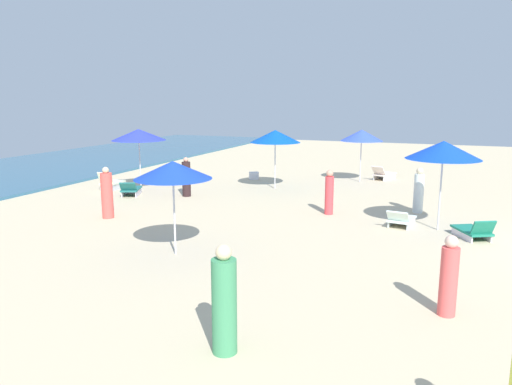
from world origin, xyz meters
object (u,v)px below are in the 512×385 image
Objects in this scene: umbrella_3 at (139,135)px; lounge_chair_3_0 at (112,183)px; beachgoer_1 at (186,178)px; beachgoer_7 at (329,193)px; umbrella_1 at (362,135)px; beachgoer_0 at (449,278)px; lounge_chair_0_1 at (474,231)px; lounge_chair_3_1 at (131,189)px; lounge_chair_1_0 at (384,174)px; beachgoer_2 at (224,303)px; cooler_box_0 at (254,176)px; umbrella_0 at (443,150)px; beachgoer_5 at (419,192)px; umbrella_2 at (275,136)px; umbrella_4 at (173,170)px; lounge_chair_0_0 at (401,219)px; beachgoer_4 at (107,195)px.

lounge_chair_3_0 is (-0.16, 1.39, -2.08)m from umbrella_3.
beachgoer_1 is 1.03× the size of beachgoer_7.
beachgoer_0 is at bearing -163.99° from umbrella_1.
lounge_chair_0_1 is at bearing -150.90° from umbrella_1.
beachgoer_1 is (0.75, -2.14, 0.47)m from lounge_chair_3_1.
umbrella_1 reaches higher than lounge_chair_1_0.
beachgoer_1 is (-5.97, 5.88, -1.45)m from umbrella_1.
lounge_chair_3_0 is 14.85m from beachgoer_2.
cooler_box_0 is at bearing -141.98° from beachgoer_0.
beachgoer_5 is (2.13, 0.71, -1.67)m from umbrella_0.
beachgoer_1 is at bearing -131.27° from cooler_box_0.
umbrella_2 is (5.17, 7.74, 2.04)m from lounge_chair_0_1.
lounge_chair_3_0 is 0.89× the size of beachgoer_1.
lounge_chair_1_0 is 6.27m from cooler_box_0.
umbrella_2 is at bearing -43.85° from beachgoer_5.
beachgoer_0 is at bearing -100.79° from umbrella_4.
umbrella_0 is 1.87× the size of lounge_chair_3_1.
umbrella_4 is 1.52× the size of beachgoer_5.
umbrella_4 is 1.51× the size of beachgoer_1.
cooler_box_0 is (5.72, 5.05, -0.56)m from beachgoer_7.
umbrella_1 reaches higher than lounge_chair_0_0.
umbrella_3 reaches higher than lounge_chair_3_1.
beachgoer_2 reaches higher than lounge_chair_1_0.
umbrella_2 reaches higher than beachgoer_4.
umbrella_0 is 2.79m from beachgoer_5.
beachgoer_2 is (-17.54, 0.19, 0.54)m from lounge_chair_1_0.
beachgoer_1 is at bearing -96.48° from umbrella_3.
umbrella_0 is at bearing 165.73° from lounge_chair_3_0.
beachgoer_0 reaches higher than lounge_chair_3_0.
lounge_chair_0_1 is at bearing -58.78° from umbrella_4.
cooler_box_0 is (4.34, 7.84, -0.56)m from beachgoer_5.
lounge_chair_1_0 is 0.69× the size of umbrella_4.
umbrella_3 is 2.51m from lounge_chair_3_0.
beachgoer_2 is (-10.60, -10.39, 0.51)m from lounge_chair_3_0.
umbrella_0 is 1.57× the size of beachgoer_4.
umbrella_2 reaches higher than umbrella_4.
umbrella_1 is at bearing -155.37° from lounge_chair_3_0.
umbrella_4 reaches higher than lounge_chair_3_1.
lounge_chair_3_0 is at bearing -171.56° from beachgoer_2.
beachgoer_7 is 7.65m from cooler_box_0.
cooler_box_0 is (15.30, 5.66, -0.63)m from beachgoer_2.
beachgoer_7 is at bearing -161.25° from beachgoer_4.
lounge_chair_0_1 is 5.57m from beachgoer_0.
beachgoer_1 is 8.83m from beachgoer_5.
umbrella_3 is at bearing 179.90° from lounge_chair_3_0.
beachgoer_1 is 6.09m from beachgoer_7.
beachgoer_2 is at bearing 36.30° from lounge_chair_0_1.
beachgoer_2 is 1.12× the size of beachgoer_5.
lounge_chair_1_0 is at bearing 17.22° from umbrella_0.
beachgoer_7 is at bearing 147.72° from beachgoer_2.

